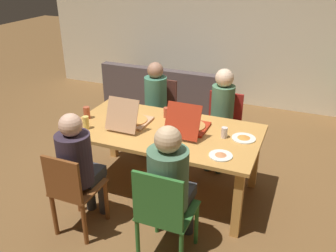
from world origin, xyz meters
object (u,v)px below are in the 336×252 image
object	(u,v)px
pizza_box_0	(189,126)
pizza_box_1	(131,120)
person_2	(170,180)
person_0	(79,162)
plate_2	(221,155)
chair_2	(163,211)
person_3	(221,111)
drinking_glass_1	(86,123)
chair_1	(159,110)
drinking_glass_0	(87,113)
chair_3	(223,122)
drinking_glass_3	(166,112)
plate_1	(244,138)
person_1	(154,101)
dining_table	(164,137)
drinking_glass_2	(224,133)
plate_0	(125,108)
couch	(164,93)

from	to	relation	value
pizza_box_0	pizza_box_1	size ratio (longest dim) A/B	1.05
person_2	person_0	bearing A→B (deg)	-179.55
pizza_box_1	plate_2	distance (m)	1.13
plate_2	chair_2	bearing A→B (deg)	-113.89
person_3	drinking_glass_1	size ratio (longest dim) A/B	8.70
person_0	chair_1	world-z (taller)	person_0
person_2	drinking_glass_0	size ratio (longest dim) A/B	9.14
chair_3	drinking_glass_3	distance (m)	0.89
plate_1	drinking_glass_3	size ratio (longest dim) A/B	2.03
person_1	pizza_box_0	distance (m)	1.07
person_1	person_3	xyz separation A→B (m)	(0.91, -0.03, 0.02)
dining_table	drinking_glass_0	distance (m)	0.94
chair_1	drinking_glass_2	world-z (taller)	chair_1
person_2	plate_2	xyz separation A→B (m)	(0.30, 0.52, 0.03)
person_3	pizza_box_1	distance (m)	1.15
chair_3	drinking_glass_0	bearing A→B (deg)	-142.39
chair_2	drinking_glass_0	size ratio (longest dim) A/B	6.82
chair_2	plate_1	xyz separation A→B (m)	(0.42, 1.09, 0.24)
chair_1	drinking_glass_1	world-z (taller)	chair_1
plate_1	drinking_glass_2	world-z (taller)	drinking_glass_2
chair_1	pizza_box_0	size ratio (longest dim) A/B	1.81
chair_2	drinking_glass_2	size ratio (longest dim) A/B	8.29
pizza_box_0	plate_0	xyz separation A→B (m)	(-0.92, 0.26, -0.04)
plate_1	drinking_glass_3	distance (m)	0.95
plate_0	plate_2	distance (m)	1.53
plate_0	drinking_glass_3	world-z (taller)	drinking_glass_3
person_3	pizza_box_1	world-z (taller)	person_3
chair_1	plate_1	xyz separation A→B (m)	(1.33, -0.89, 0.25)
person_0	drinking_glass_2	xyz separation A→B (m)	(1.14, 0.90, 0.10)
chair_3	plate_2	size ratio (longest dim) A/B	3.98
person_2	drinking_glass_0	world-z (taller)	person_2
plate_2	drinking_glass_2	distance (m)	0.39
plate_2	couch	distance (m)	3.09
plate_0	plate_1	size ratio (longest dim) A/B	1.06
pizza_box_1	couch	bearing A→B (deg)	104.02
plate_1	dining_table	bearing A→B (deg)	-172.89
drinking_glass_0	couch	bearing A→B (deg)	90.60
couch	dining_table	bearing A→B (deg)	-66.99
plate_0	person_0	bearing A→B (deg)	-82.11
person_0	chair_2	size ratio (longest dim) A/B	1.29
dining_table	drinking_glass_3	size ratio (longest dim) A/B	17.03
chair_2	drinking_glass_2	distance (m)	1.11
person_1	plate_1	distance (m)	1.53
chair_2	person_2	distance (m)	0.26
chair_2	plate_2	size ratio (longest dim) A/B	4.27
person_2	drinking_glass_3	bearing A→B (deg)	114.20
person_2	plate_1	xyz separation A→B (m)	(0.42, 0.94, 0.03)
pizza_box_1	plate_2	xyz separation A→B (m)	(1.09, -0.31, -0.04)
person_2	couch	distance (m)	3.40
chair_3	plate_1	xyz separation A→B (m)	(0.42, -0.85, 0.27)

